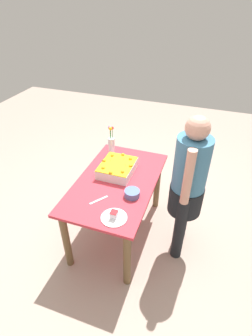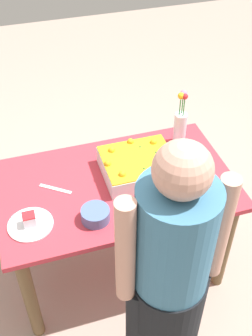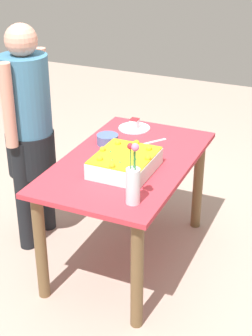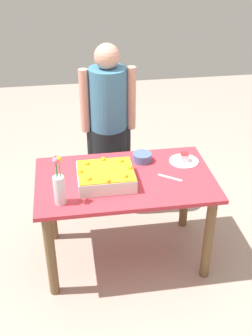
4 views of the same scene
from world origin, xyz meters
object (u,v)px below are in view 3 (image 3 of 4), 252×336
object	(u,v)px
cake_knife	(154,142)
fruit_bowl	(108,139)
sheet_cake	(125,162)
serving_plate_with_slice	(134,126)
person_standing	(29,124)
flower_vase	(133,181)

from	to	relation	value
cake_knife	fruit_bowl	xyz separation A→B (m)	(-0.15, 0.26, 0.03)
sheet_cake	serving_plate_with_slice	xyz separation A→B (m)	(0.61, 0.20, -0.04)
serving_plate_with_slice	person_standing	world-z (taller)	person_standing
flower_vase	sheet_cake	bearing A→B (deg)	30.77
flower_vase	person_standing	world-z (taller)	person_standing
sheet_cake	fruit_bowl	distance (m)	0.40
serving_plate_with_slice	flower_vase	world-z (taller)	flower_vase
person_standing	serving_plate_with_slice	bearing A→B (deg)	44.32
cake_knife	fruit_bowl	bearing A→B (deg)	156.10
fruit_bowl	serving_plate_with_slice	bearing A→B (deg)	-10.25
cake_knife	person_standing	size ratio (longest dim) A/B	0.12
fruit_bowl	sheet_cake	bearing A→B (deg)	-139.53
sheet_cake	serving_plate_with_slice	size ratio (longest dim) A/B	1.75
sheet_cake	fruit_bowl	bearing A→B (deg)	40.47
fruit_bowl	person_standing	size ratio (longest dim) A/B	0.09
serving_plate_with_slice	sheet_cake	bearing A→B (deg)	-161.63
flower_vase	fruit_bowl	world-z (taller)	flower_vase
sheet_cake	serving_plate_with_slice	bearing A→B (deg)	18.37
serving_plate_with_slice	flower_vase	size ratio (longest dim) A/B	0.64
sheet_cake	serving_plate_with_slice	distance (m)	0.65
flower_vase	person_standing	bearing A→B (deg)	65.16
serving_plate_with_slice	flower_vase	bearing A→B (deg)	-157.15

